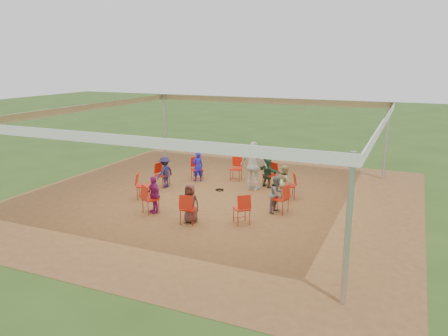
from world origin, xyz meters
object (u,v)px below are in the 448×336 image
at_px(person_seated_0, 285,182).
at_px(chair_3, 197,169).
at_px(chair_4, 163,175).
at_px(chair_6, 151,199).
at_px(person_seated_2, 198,167).
at_px(person_seated_4, 154,194).
at_px(chair_9, 280,199).
at_px(person_seated_3, 165,172).
at_px(person_seated_5, 190,203).
at_px(person_seated_1, 268,172).
at_px(chair_2, 236,169).
at_px(chair_0, 288,186).
at_px(chair_7, 189,209).
at_px(person_seated_6, 277,194).
at_px(chair_1, 270,175).
at_px(chair_5, 143,186).
at_px(cable_coil, 220,190).
at_px(standing_person, 254,166).
at_px(laptop, 280,183).
at_px(chair_8, 242,209).

bearing_deg(person_seated_0, chair_3, 52.96).
distance_m(chair_4, chair_6, 2.88).
relative_size(person_seated_2, person_seated_4, 1.00).
distance_m(chair_9, person_seated_3, 4.78).
bearing_deg(chair_3, person_seated_5, 72.47).
bearing_deg(person_seated_1, chair_9, 145.98).
bearing_deg(person_seated_3, chair_2, 145.98).
bearing_deg(person_seated_4, chair_0, 71.53).
xyz_separation_m(chair_7, person_seated_6, (2.02, 1.96, 0.13)).
height_order(person_seated_0, person_seated_2, same).
relative_size(chair_1, person_seated_4, 0.78).
distance_m(chair_0, chair_2, 2.88).
xyz_separation_m(chair_6, person_seated_3, (-1.06, 2.60, 0.13)).
relative_size(chair_5, cable_coil, 2.50).
height_order(chair_9, person_seated_0, person_seated_0).
relative_size(chair_2, chair_4, 1.00).
xyz_separation_m(person_seated_3, person_seated_5, (2.53, -2.79, 0.00)).
relative_size(chair_6, cable_coil, 2.50).
xyz_separation_m(chair_4, standing_person, (3.21, 0.99, 0.44)).
distance_m(person_seated_5, person_seated_6, 2.74).
xyz_separation_m(person_seated_6, cable_coil, (-2.55, 1.39, -0.56)).
relative_size(chair_5, person_seated_2, 0.78).
bearing_deg(chair_6, laptop, 73.12).
bearing_deg(chair_6, chair_0, 72.00).
relative_size(chair_2, chair_5, 1.00).
xyz_separation_m(chair_1, chair_6, (-2.44, -4.25, 0.00)).
height_order(chair_4, person_seated_6, person_seated_6).
distance_m(chair_2, person_seated_1, 1.49).
xyz_separation_m(chair_5, person_seated_3, (-0.05, 1.48, 0.13)).
bearing_deg(chair_6, chair_7, 18.00).
xyz_separation_m(chair_7, laptop, (1.72, 3.33, 0.11)).
bearing_deg(chair_0, person_seated_4, 107.53).
height_order(chair_9, person_seated_4, person_seated_4).
height_order(chair_1, chair_3, same).
bearing_deg(person_seated_5, chair_5, 145.98).
distance_m(chair_2, chair_9, 3.97).
distance_m(chair_3, laptop, 3.75).
bearing_deg(chair_8, person_seated_2, 90.00).
height_order(person_seated_5, laptop, person_seated_5).
relative_size(chair_8, standing_person, 0.51).
height_order(chair_1, chair_9, same).
relative_size(chair_0, person_seated_6, 0.78).
xyz_separation_m(chair_7, chair_9, (2.13, 1.94, 0.00)).
bearing_deg(chair_3, chair_1, 144.00).
xyz_separation_m(person_seated_2, standing_person, (2.37, -0.24, 0.31)).
bearing_deg(person_seated_3, person_seated_5, 54.00).
distance_m(chair_7, laptop, 3.75).
bearing_deg(person_seated_1, person_seated_2, 36.00).
xyz_separation_m(person_seated_4, person_seated_5, (1.41, -0.29, 0.00)).
bearing_deg(person_seated_1, person_seated_0, 162.00).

